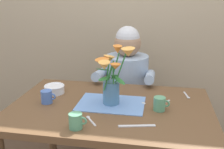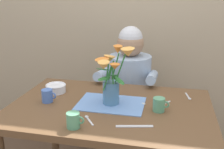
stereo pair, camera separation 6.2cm
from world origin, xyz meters
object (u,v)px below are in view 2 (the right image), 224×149
at_px(seated_person, 129,95).
at_px(tea_cup, 159,105).
at_px(dinner_knife, 134,126).
at_px(coffee_cup, 73,120).
at_px(flower_vase, 112,77).
at_px(ceramic_bowl, 56,88).
at_px(ceramic_mug, 48,96).

height_order(seated_person, tea_cup, seated_person).
relative_size(dinner_knife, coffee_cup, 2.04).
relative_size(seated_person, coffee_cup, 12.20).
relative_size(flower_vase, coffee_cup, 3.82).
height_order(ceramic_bowl, tea_cup, tea_cup).
bearing_deg(ceramic_bowl, flower_vase, -15.15).
distance_m(flower_vase, ceramic_mug, 0.42).
xyz_separation_m(ceramic_bowl, ceramic_mug, (0.02, -0.16, 0.01)).
bearing_deg(flower_vase, coffee_cup, -110.85).
bearing_deg(dinner_knife, ceramic_mug, 147.96).
xyz_separation_m(flower_vase, tea_cup, (0.28, -0.04, -0.14)).
bearing_deg(ceramic_mug, flower_vase, 7.57).
distance_m(ceramic_bowl, ceramic_mug, 0.17).
relative_size(seated_person, ceramic_mug, 12.20).
bearing_deg(ceramic_bowl, dinner_knife, -31.64).
bearing_deg(ceramic_mug, seated_person, 57.62).
xyz_separation_m(ceramic_bowl, tea_cup, (0.70, -0.15, 0.01)).
xyz_separation_m(seated_person, tea_cup, (0.27, -0.63, 0.22)).
xyz_separation_m(seated_person, ceramic_mug, (-0.41, -0.65, 0.22)).
xyz_separation_m(seated_person, ceramic_bowl, (-0.43, -0.48, 0.21)).
xyz_separation_m(ceramic_bowl, coffee_cup, (0.29, -0.44, 0.01)).
bearing_deg(flower_vase, dinner_knife, -55.07).
bearing_deg(seated_person, tea_cup, -68.72).
bearing_deg(ceramic_mug, coffee_cup, -45.14).
height_order(seated_person, ceramic_bowl, seated_person).
height_order(flower_vase, ceramic_mug, flower_vase).
bearing_deg(ceramic_mug, tea_cup, 1.39).
distance_m(flower_vase, coffee_cup, 0.37).
xyz_separation_m(flower_vase, ceramic_mug, (-0.39, -0.05, -0.14)).
distance_m(flower_vase, tea_cup, 0.32).
bearing_deg(tea_cup, seated_person, 113.13).
distance_m(dinner_knife, ceramic_mug, 0.60).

